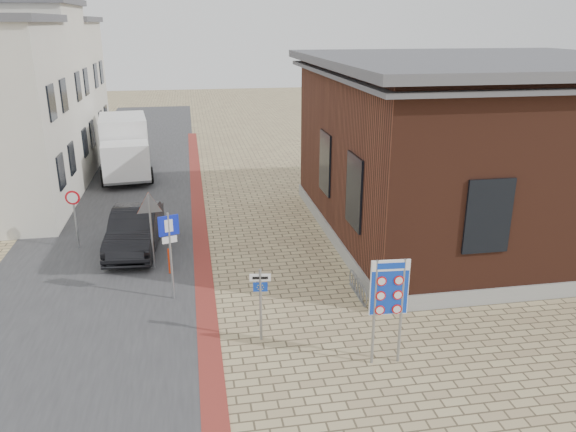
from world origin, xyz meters
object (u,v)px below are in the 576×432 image
object	(u,v)px
parking_sign	(170,241)
box_truck	(125,147)
bollard	(169,261)
sedan	(135,230)
essen_sign	(261,295)
border_sign	(389,290)

from	to	relation	value
parking_sign	box_truck	bearing A→B (deg)	81.20
box_truck	bollard	bearing A→B (deg)	-85.17
sedan	parking_sign	distance (m)	4.67
essen_sign	sedan	bearing A→B (deg)	126.15
border_sign	essen_sign	xyz separation A→B (m)	(-2.89, 1.57, -0.67)
essen_sign	bollard	world-z (taller)	essen_sign
border_sign	bollard	xyz separation A→B (m)	(-5.37, 6.21, -1.53)
bollard	parking_sign	bearing A→B (deg)	-85.39
border_sign	sedan	bearing A→B (deg)	131.22
essen_sign	bollard	distance (m)	5.33
box_truck	essen_sign	size ratio (longest dim) A/B	3.06
sedan	box_truck	distance (m)	11.07
bollard	essen_sign	bearing A→B (deg)	-61.85
box_truck	bollard	xyz separation A→B (m)	(2.59, -13.38, -1.17)
box_truck	parking_sign	bearing A→B (deg)	-85.95
essen_sign	border_sign	bearing A→B (deg)	-20.38
sedan	bollard	xyz separation A→B (m)	(1.27, -2.42, -0.32)
box_truck	essen_sign	distance (m)	18.72
sedan	border_sign	size ratio (longest dim) A/B	1.69
border_sign	essen_sign	bearing A→B (deg)	155.11
sedan	parking_sign	world-z (taller)	parking_sign
parking_sign	bollard	distance (m)	2.39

